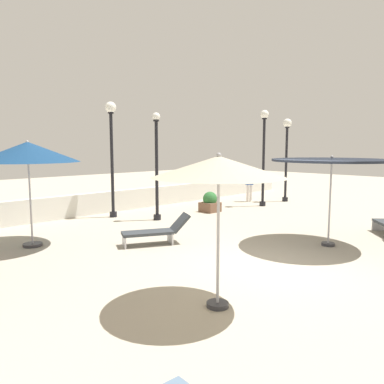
{
  "coord_description": "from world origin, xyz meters",
  "views": [
    {
      "loc": [
        -7.7,
        -4.72,
        2.73
      ],
      "look_at": [
        0.0,
        3.06,
        1.4
      ],
      "focal_mm": 35.17,
      "sensor_mm": 36.0,
      "label": 1
    }
  ],
  "objects_px": {
    "patio_umbrella_2": "(219,168)",
    "lamp_post_3": "(111,142)",
    "lamp_post_0": "(287,147)",
    "lounge_chair_1": "(156,231)",
    "guest_0": "(249,181)",
    "lamp_post_2": "(264,146)",
    "planter": "(210,203)",
    "patio_umbrella_3": "(332,162)",
    "lamp_post_1": "(157,163)",
    "patio_umbrella_0": "(28,152)"
  },
  "relations": [
    {
      "from": "patio_umbrella_0",
      "to": "patio_umbrella_2",
      "type": "height_order",
      "value": "patio_umbrella_0"
    },
    {
      "from": "lamp_post_2",
      "to": "guest_0",
      "type": "height_order",
      "value": "lamp_post_2"
    },
    {
      "from": "lamp_post_2",
      "to": "guest_0",
      "type": "relative_size",
      "value": 2.6
    },
    {
      "from": "lamp_post_3",
      "to": "planter",
      "type": "bearing_deg",
      "value": -27.59
    },
    {
      "from": "lamp_post_1",
      "to": "lamp_post_3",
      "type": "xyz_separation_m",
      "value": [
        -0.85,
        1.65,
        0.79
      ]
    },
    {
      "from": "lamp_post_0",
      "to": "guest_0",
      "type": "bearing_deg",
      "value": 137.96
    },
    {
      "from": "lounge_chair_1",
      "to": "planter",
      "type": "distance_m",
      "value": 5.58
    },
    {
      "from": "patio_umbrella_3",
      "to": "planter",
      "type": "xyz_separation_m",
      "value": [
        1.67,
        5.98,
        -1.93
      ]
    },
    {
      "from": "lamp_post_1",
      "to": "patio_umbrella_2",
      "type": "bearing_deg",
      "value": -121.92
    },
    {
      "from": "patio_umbrella_2",
      "to": "lounge_chair_1",
      "type": "relative_size",
      "value": 1.36
    },
    {
      "from": "lamp_post_0",
      "to": "lamp_post_1",
      "type": "distance_m",
      "value": 7.66
    },
    {
      "from": "lamp_post_1",
      "to": "patio_umbrella_3",
      "type": "bearing_deg",
      "value": -80.57
    },
    {
      "from": "patio_umbrella_0",
      "to": "lamp_post_3",
      "type": "xyz_separation_m",
      "value": [
        3.98,
        2.13,
        0.34
      ]
    },
    {
      "from": "patio_umbrella_0",
      "to": "patio_umbrella_3",
      "type": "xyz_separation_m",
      "value": [
        5.85,
        -5.7,
        -0.26
      ]
    },
    {
      "from": "patio_umbrella_2",
      "to": "lamp_post_3",
      "type": "height_order",
      "value": "lamp_post_3"
    },
    {
      "from": "lamp_post_1",
      "to": "lamp_post_2",
      "type": "relative_size",
      "value": 0.91
    },
    {
      "from": "lamp_post_0",
      "to": "lounge_chair_1",
      "type": "distance_m",
      "value": 10.33
    },
    {
      "from": "patio_umbrella_3",
      "to": "lounge_chair_1",
      "type": "relative_size",
      "value": 1.64
    },
    {
      "from": "patio_umbrella_0",
      "to": "patio_umbrella_3",
      "type": "height_order",
      "value": "patio_umbrella_0"
    },
    {
      "from": "lamp_post_1",
      "to": "lamp_post_3",
      "type": "relative_size",
      "value": 0.9
    },
    {
      "from": "patio_umbrella_0",
      "to": "patio_umbrella_3",
      "type": "distance_m",
      "value": 8.17
    },
    {
      "from": "guest_0",
      "to": "lounge_chair_1",
      "type": "bearing_deg",
      "value": -159.65
    },
    {
      "from": "lamp_post_1",
      "to": "lamp_post_2",
      "type": "bearing_deg",
      "value": -8.62
    },
    {
      "from": "lamp_post_2",
      "to": "lamp_post_3",
      "type": "bearing_deg",
      "value": 158.74
    },
    {
      "from": "lamp_post_1",
      "to": "guest_0",
      "type": "xyz_separation_m",
      "value": [
        6.25,
        0.43,
        -1.1
      ]
    },
    {
      "from": "lamp_post_0",
      "to": "lamp_post_3",
      "type": "xyz_separation_m",
      "value": [
        -8.45,
        2.44,
        0.19
      ]
    },
    {
      "from": "lamp_post_0",
      "to": "lounge_chair_1",
      "type": "bearing_deg",
      "value": -168.87
    },
    {
      "from": "lamp_post_2",
      "to": "lounge_chair_1",
      "type": "relative_size",
      "value": 2.25
    },
    {
      "from": "patio_umbrella_0",
      "to": "lamp_post_2",
      "type": "bearing_deg",
      "value": -2.03
    },
    {
      "from": "patio_umbrella_3",
      "to": "lamp_post_2",
      "type": "relative_size",
      "value": 0.73
    },
    {
      "from": "patio_umbrella_3",
      "to": "lamp_post_0",
      "type": "xyz_separation_m",
      "value": [
        6.57,
        5.39,
        0.41
      ]
    },
    {
      "from": "lamp_post_0",
      "to": "lamp_post_3",
      "type": "relative_size",
      "value": 0.93
    },
    {
      "from": "lamp_post_1",
      "to": "lamp_post_2",
      "type": "xyz_separation_m",
      "value": [
        5.58,
        -0.85,
        0.61
      ]
    },
    {
      "from": "patio_umbrella_2",
      "to": "planter",
      "type": "distance_m",
      "value": 9.64
    },
    {
      "from": "patio_umbrella_2",
      "to": "planter",
      "type": "height_order",
      "value": "patio_umbrella_2"
    },
    {
      "from": "patio_umbrella_0",
      "to": "guest_0",
      "type": "height_order",
      "value": "patio_umbrella_0"
    },
    {
      "from": "patio_umbrella_2",
      "to": "guest_0",
      "type": "distance_m",
      "value": 12.68
    },
    {
      "from": "patio_umbrella_3",
      "to": "lamp_post_2",
      "type": "distance_m",
      "value": 7.02
    },
    {
      "from": "lamp_post_2",
      "to": "lamp_post_1",
      "type": "bearing_deg",
      "value": 171.38
    },
    {
      "from": "patio_umbrella_3",
      "to": "lamp_post_1",
      "type": "relative_size",
      "value": 0.8
    },
    {
      "from": "lounge_chair_1",
      "to": "planter",
      "type": "height_order",
      "value": "planter"
    },
    {
      "from": "lounge_chair_1",
      "to": "planter",
      "type": "xyz_separation_m",
      "value": [
        4.97,
        2.54,
        -0.0
      ]
    },
    {
      "from": "patio_umbrella_3",
      "to": "planter",
      "type": "distance_m",
      "value": 6.5
    },
    {
      "from": "guest_0",
      "to": "planter",
      "type": "relative_size",
      "value": 1.97
    },
    {
      "from": "lamp_post_2",
      "to": "planter",
      "type": "xyz_separation_m",
      "value": [
        -2.88,
        0.65,
        -2.35
      ]
    },
    {
      "from": "lamp_post_2",
      "to": "planter",
      "type": "height_order",
      "value": "lamp_post_2"
    },
    {
      "from": "lounge_chair_1",
      "to": "guest_0",
      "type": "xyz_separation_m",
      "value": [
        8.52,
        3.16,
        0.63
      ]
    },
    {
      "from": "patio_umbrella_2",
      "to": "lamp_post_3",
      "type": "distance_m",
      "value": 8.98
    },
    {
      "from": "lamp_post_3",
      "to": "planter",
      "type": "relative_size",
      "value": 5.18
    },
    {
      "from": "planter",
      "to": "lamp_post_1",
      "type": "bearing_deg",
      "value": 175.8
    }
  ]
}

